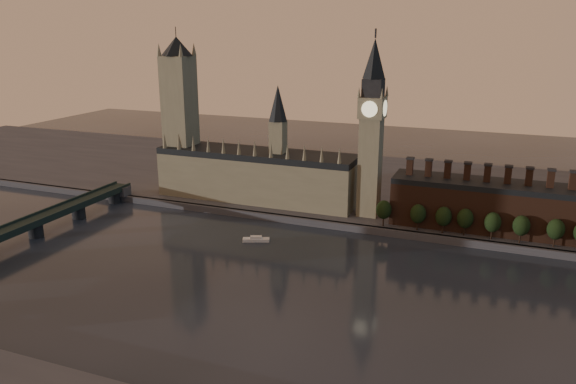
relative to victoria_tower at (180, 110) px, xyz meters
name	(u,v)px	position (x,y,z in m)	size (l,w,h in m)	color
ground	(284,297)	(120.00, -115.00, -59.09)	(900.00, 900.00, 0.00)	black
north_bank	(377,187)	(120.00, 63.04, -57.09)	(900.00, 182.00, 4.00)	#4C4C52
palace_of_westminster	(257,173)	(55.59, -0.09, -37.46)	(130.00, 30.30, 74.00)	gray
victoria_tower	(180,110)	(0.00, 0.00, 0.00)	(24.00, 24.00, 108.00)	gray
big_ben	(372,127)	(130.00, -5.00, -2.26)	(15.00, 15.00, 107.00)	gray
chimney_block	(494,206)	(200.00, -5.00, -41.27)	(110.00, 25.00, 37.00)	#492A1C
embankment_tree_0	(384,210)	(142.57, -20.98, -45.62)	(8.60, 8.60, 14.88)	black
embankment_tree_1	(418,214)	(161.58, -21.19, -45.62)	(8.60, 8.60, 14.88)	black
embankment_tree_2	(444,216)	(175.09, -20.65, -45.62)	(8.60, 8.60, 14.88)	black
embankment_tree_3	(465,218)	(186.28, -19.89, -45.62)	(8.60, 8.60, 14.88)	black
embankment_tree_4	(493,222)	(200.20, -20.88, -45.62)	(8.60, 8.60, 14.88)	black
embankment_tree_5	(521,226)	(214.17, -21.03, -45.62)	(8.60, 8.60, 14.88)	black
embankment_tree_6	(556,229)	(230.37, -20.51, -45.62)	(8.60, 8.60, 14.88)	black
westminster_bridge	(6,236)	(-35.00, -117.70, -51.65)	(14.00, 200.00, 11.55)	black
river_boat	(256,239)	(81.43, -59.73, -57.98)	(14.92, 9.06, 2.88)	silver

